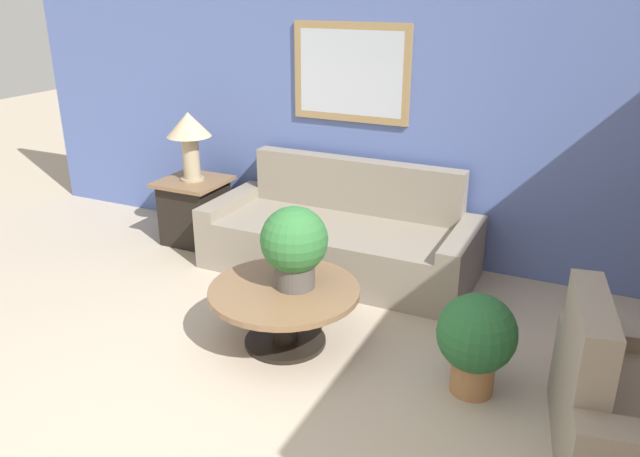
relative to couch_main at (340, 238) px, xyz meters
The scene contains 7 objects.
wall_back 1.17m from the couch_main, 67.86° to the left, with size 7.57×0.09×2.60m.
couch_main is the anchor object (origin of this frame).
coffee_table 1.25m from the couch_main, 83.48° to the right, with size 1.00×1.00×0.41m.
side_table 1.47m from the couch_main, behind, with size 0.57×0.57×0.60m.
table_lamp 1.65m from the couch_main, behind, with size 0.40×0.40×0.62m.
potted_plant_on_table 1.28m from the couch_main, 80.74° to the right, with size 0.44×0.44×0.55m.
potted_plant_floor 1.86m from the couch_main, 41.37° to the right, with size 0.46×0.46×0.62m.
Camera 1 is at (1.70, -1.99, 2.27)m, focal length 35.00 mm.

